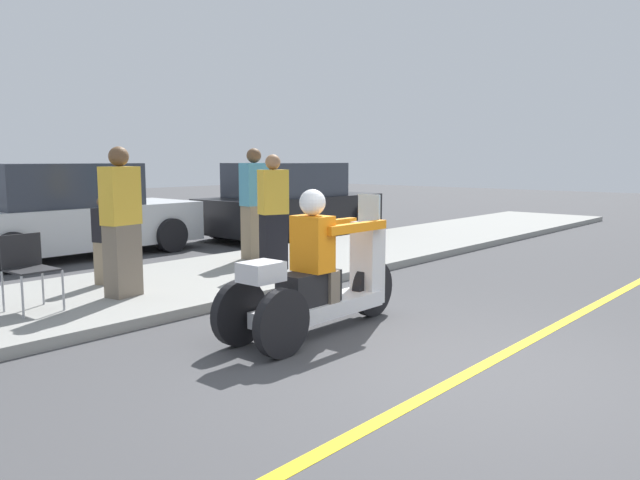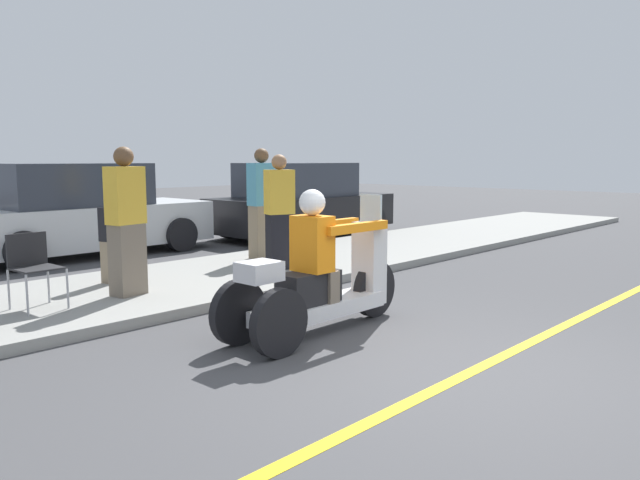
{
  "view_description": "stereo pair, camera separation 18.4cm",
  "coord_description": "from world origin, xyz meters",
  "px_view_note": "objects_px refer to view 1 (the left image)",
  "views": [
    {
      "loc": [
        -4.49,
        -2.32,
        1.75
      ],
      "look_at": [
        0.14,
        1.72,
        0.95
      ],
      "focal_mm": 35.0,
      "sensor_mm": 36.0,
      "label": 1
    },
    {
      "loc": [
        -4.37,
        -2.46,
        1.75
      ],
      "look_at": [
        0.14,
        1.72,
        0.95
      ],
      "focal_mm": 35.0,
      "sensor_mm": 36.0,
      "label": 2
    }
  ],
  "objects_px": {
    "motorcycle_trike": "(319,282)",
    "parked_car_lot_far": "(69,214)",
    "parked_car_lot_center": "(291,202)",
    "spectator_mid_group": "(254,206)",
    "spectator_far_back": "(121,225)",
    "spectator_near_curb": "(273,214)",
    "folding_chair_curbside": "(27,264)",
    "spectator_by_tree": "(105,242)"
  },
  "relations": [
    {
      "from": "motorcycle_trike",
      "to": "parked_car_lot_far",
      "type": "bearing_deg",
      "value": 83.29
    },
    {
      "from": "parked_car_lot_far",
      "to": "parked_car_lot_center",
      "type": "height_order",
      "value": "parked_car_lot_far"
    },
    {
      "from": "spectator_mid_group",
      "to": "parked_car_lot_center",
      "type": "height_order",
      "value": "spectator_mid_group"
    },
    {
      "from": "motorcycle_trike",
      "to": "spectator_mid_group",
      "type": "xyz_separation_m",
      "value": [
        2.31,
        3.42,
        0.46
      ]
    },
    {
      "from": "parked_car_lot_center",
      "to": "motorcycle_trike",
      "type": "bearing_deg",
      "value": -134.14
    },
    {
      "from": "spectator_mid_group",
      "to": "spectator_far_back",
      "type": "height_order",
      "value": "spectator_mid_group"
    },
    {
      "from": "spectator_near_curb",
      "to": "folding_chair_curbside",
      "type": "xyz_separation_m",
      "value": [
        -3.52,
        0.21,
        -0.31
      ]
    },
    {
      "from": "spectator_mid_group",
      "to": "spectator_near_curb",
      "type": "height_order",
      "value": "spectator_mid_group"
    },
    {
      "from": "motorcycle_trike",
      "to": "spectator_far_back",
      "type": "distance_m",
      "value": 2.65
    },
    {
      "from": "spectator_far_back",
      "to": "parked_car_lot_far",
      "type": "height_order",
      "value": "spectator_far_back"
    },
    {
      "from": "spectator_mid_group",
      "to": "folding_chair_curbside",
      "type": "height_order",
      "value": "spectator_mid_group"
    },
    {
      "from": "spectator_mid_group",
      "to": "parked_car_lot_center",
      "type": "relative_size",
      "value": 0.41
    },
    {
      "from": "spectator_near_curb",
      "to": "parked_car_lot_center",
      "type": "distance_m",
      "value": 4.94
    },
    {
      "from": "spectator_far_back",
      "to": "parked_car_lot_center",
      "type": "relative_size",
      "value": 0.4
    },
    {
      "from": "spectator_by_tree",
      "to": "folding_chair_curbside",
      "type": "distance_m",
      "value": 1.48
    },
    {
      "from": "spectator_by_tree",
      "to": "parked_car_lot_far",
      "type": "distance_m",
      "value": 3.45
    },
    {
      "from": "spectator_mid_group",
      "to": "parked_car_lot_center",
      "type": "xyz_separation_m",
      "value": [
        3.24,
        2.29,
        -0.21
      ]
    },
    {
      "from": "spectator_mid_group",
      "to": "spectator_near_curb",
      "type": "distance_m",
      "value": 1.06
    },
    {
      "from": "spectator_by_tree",
      "to": "parked_car_lot_center",
      "type": "bearing_deg",
      "value": 21.47
    },
    {
      "from": "motorcycle_trike",
      "to": "folding_chair_curbside",
      "type": "bearing_deg",
      "value": 122.49
    },
    {
      "from": "folding_chair_curbside",
      "to": "parked_car_lot_center",
      "type": "height_order",
      "value": "parked_car_lot_center"
    },
    {
      "from": "spectator_by_tree",
      "to": "spectator_near_curb",
      "type": "height_order",
      "value": "spectator_near_curb"
    },
    {
      "from": "spectator_by_tree",
      "to": "parked_car_lot_far",
      "type": "height_order",
      "value": "parked_car_lot_far"
    },
    {
      "from": "spectator_mid_group",
      "to": "parked_car_lot_far",
      "type": "xyz_separation_m",
      "value": [
        -1.53,
        3.19,
        -0.21
      ]
    },
    {
      "from": "spectator_mid_group",
      "to": "folding_chair_curbside",
      "type": "xyz_separation_m",
      "value": [
        -4.02,
        -0.73,
        -0.36
      ]
    },
    {
      "from": "spectator_far_back",
      "to": "folding_chair_curbside",
      "type": "relative_size",
      "value": 2.16
    },
    {
      "from": "spectator_by_tree",
      "to": "parked_car_lot_far",
      "type": "relative_size",
      "value": 0.26
    },
    {
      "from": "parked_car_lot_far",
      "to": "parked_car_lot_center",
      "type": "relative_size",
      "value": 1.02
    },
    {
      "from": "motorcycle_trike",
      "to": "parked_car_lot_far",
      "type": "relative_size",
      "value": 0.52
    },
    {
      "from": "spectator_near_curb",
      "to": "spectator_mid_group",
      "type": "bearing_deg",
      "value": 62.13
    },
    {
      "from": "spectator_mid_group",
      "to": "spectator_far_back",
      "type": "bearing_deg",
      "value": -163.11
    },
    {
      "from": "spectator_mid_group",
      "to": "folding_chair_curbside",
      "type": "bearing_deg",
      "value": -169.67
    },
    {
      "from": "spectator_far_back",
      "to": "folding_chair_curbside",
      "type": "distance_m",
      "value": 1.12
    },
    {
      "from": "folding_chair_curbside",
      "to": "parked_car_lot_far",
      "type": "distance_m",
      "value": 4.65
    },
    {
      "from": "spectator_far_back",
      "to": "parked_car_lot_center",
      "type": "xyz_separation_m",
      "value": [
        6.21,
        3.19,
        -0.2
      ]
    },
    {
      "from": "folding_chair_curbside",
      "to": "spectator_by_tree",
      "type": "bearing_deg",
      "value": 27.64
    },
    {
      "from": "spectator_mid_group",
      "to": "spectator_near_curb",
      "type": "relative_size",
      "value": 1.06
    },
    {
      "from": "spectator_mid_group",
      "to": "spectator_near_curb",
      "type": "xyz_separation_m",
      "value": [
        -0.5,
        -0.94,
        -0.05
      ]
    },
    {
      "from": "motorcycle_trike",
      "to": "spectator_far_back",
      "type": "relative_size",
      "value": 1.32
    },
    {
      "from": "folding_chair_curbside",
      "to": "parked_car_lot_far",
      "type": "bearing_deg",
      "value": 57.58
    },
    {
      "from": "spectator_mid_group",
      "to": "spectator_far_back",
      "type": "xyz_separation_m",
      "value": [
        -2.97,
        -0.9,
        -0.01
      ]
    },
    {
      "from": "parked_car_lot_far",
      "to": "parked_car_lot_center",
      "type": "bearing_deg",
      "value": -10.66
    }
  ]
}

